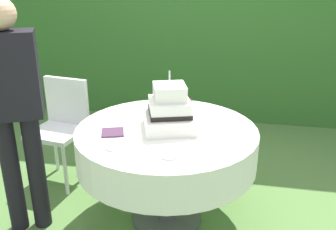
{
  "coord_description": "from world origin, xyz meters",
  "views": [
    {
      "loc": [
        0.46,
        -2.31,
        1.76
      ],
      "look_at": [
        0.01,
        0.0,
        0.83
      ],
      "focal_mm": 40.47,
      "sensor_mm": 36.0,
      "label": 1
    }
  ],
  "objects_px": {
    "serving_plate_far": "(209,114)",
    "standing_person": "(13,105)",
    "cake_table": "(167,146)",
    "napkin_stack": "(113,132)",
    "garden_chair": "(62,121)",
    "serving_plate_left": "(169,155)",
    "serving_plate_near": "(114,147)",
    "wedding_cake": "(170,111)"
  },
  "relations": [
    {
      "from": "cake_table",
      "to": "serving_plate_near",
      "type": "height_order",
      "value": "serving_plate_near"
    },
    {
      "from": "serving_plate_near",
      "to": "standing_person",
      "type": "height_order",
      "value": "standing_person"
    },
    {
      "from": "serving_plate_near",
      "to": "serving_plate_far",
      "type": "bearing_deg",
      "value": 52.06
    },
    {
      "from": "serving_plate_left",
      "to": "napkin_stack",
      "type": "distance_m",
      "value": 0.49
    },
    {
      "from": "serving_plate_left",
      "to": "garden_chair",
      "type": "relative_size",
      "value": 0.15
    },
    {
      "from": "cake_table",
      "to": "napkin_stack",
      "type": "bearing_deg",
      "value": -157.62
    },
    {
      "from": "cake_table",
      "to": "serving_plate_far",
      "type": "bearing_deg",
      "value": 50.16
    },
    {
      "from": "wedding_cake",
      "to": "standing_person",
      "type": "xyz_separation_m",
      "value": [
        -0.97,
        -0.28,
        0.07
      ]
    },
    {
      "from": "serving_plate_far",
      "to": "serving_plate_left",
      "type": "distance_m",
      "value": 0.71
    },
    {
      "from": "wedding_cake",
      "to": "serving_plate_left",
      "type": "height_order",
      "value": "wedding_cake"
    },
    {
      "from": "serving_plate_near",
      "to": "napkin_stack",
      "type": "bearing_deg",
      "value": 111.15
    },
    {
      "from": "cake_table",
      "to": "garden_chair",
      "type": "bearing_deg",
      "value": 156.78
    },
    {
      "from": "serving_plate_left",
      "to": "standing_person",
      "type": "relative_size",
      "value": 0.08
    },
    {
      "from": "napkin_stack",
      "to": "standing_person",
      "type": "relative_size",
      "value": 0.09
    },
    {
      "from": "serving_plate_far",
      "to": "wedding_cake",
      "type": "bearing_deg",
      "value": -128.63
    },
    {
      "from": "serving_plate_left",
      "to": "napkin_stack",
      "type": "height_order",
      "value": "same"
    },
    {
      "from": "serving_plate_far",
      "to": "garden_chair",
      "type": "relative_size",
      "value": 0.16
    },
    {
      "from": "garden_chair",
      "to": "cake_table",
      "type": "bearing_deg",
      "value": -23.22
    },
    {
      "from": "garden_chair",
      "to": "standing_person",
      "type": "height_order",
      "value": "standing_person"
    },
    {
      "from": "napkin_stack",
      "to": "standing_person",
      "type": "bearing_deg",
      "value": -168.38
    },
    {
      "from": "napkin_stack",
      "to": "serving_plate_left",
      "type": "bearing_deg",
      "value": -29.46
    },
    {
      "from": "serving_plate_far",
      "to": "standing_person",
      "type": "relative_size",
      "value": 0.09
    },
    {
      "from": "wedding_cake",
      "to": "standing_person",
      "type": "relative_size",
      "value": 0.26
    },
    {
      "from": "cake_table",
      "to": "standing_person",
      "type": "xyz_separation_m",
      "value": [
        -0.95,
        -0.26,
        0.33
      ]
    },
    {
      "from": "serving_plate_far",
      "to": "garden_chair",
      "type": "height_order",
      "value": "garden_chair"
    },
    {
      "from": "serving_plate_near",
      "to": "serving_plate_far",
      "type": "height_order",
      "value": "same"
    },
    {
      "from": "wedding_cake",
      "to": "serving_plate_left",
      "type": "distance_m",
      "value": 0.42
    },
    {
      "from": "serving_plate_near",
      "to": "napkin_stack",
      "type": "xyz_separation_m",
      "value": [
        -0.08,
        0.21,
        -0.0
      ]
    },
    {
      "from": "garden_chair",
      "to": "serving_plate_left",
      "type": "bearing_deg",
      "value": -36.63
    },
    {
      "from": "wedding_cake",
      "to": "garden_chair",
      "type": "xyz_separation_m",
      "value": [
        -1.01,
        0.41,
        -0.31
      ]
    },
    {
      "from": "serving_plate_near",
      "to": "serving_plate_far",
      "type": "xyz_separation_m",
      "value": [
        0.51,
        0.66,
        0.0
      ]
    },
    {
      "from": "serving_plate_far",
      "to": "standing_person",
      "type": "height_order",
      "value": "standing_person"
    },
    {
      "from": "wedding_cake",
      "to": "napkin_stack",
      "type": "height_order",
      "value": "wedding_cake"
    },
    {
      "from": "serving_plate_near",
      "to": "standing_person",
      "type": "bearing_deg",
      "value": 173.13
    },
    {
      "from": "cake_table",
      "to": "napkin_stack",
      "type": "distance_m",
      "value": 0.39
    },
    {
      "from": "serving_plate_near",
      "to": "napkin_stack",
      "type": "height_order",
      "value": "same"
    },
    {
      "from": "garden_chair",
      "to": "standing_person",
      "type": "relative_size",
      "value": 0.56
    },
    {
      "from": "serving_plate_near",
      "to": "napkin_stack",
      "type": "relative_size",
      "value": 0.76
    },
    {
      "from": "serving_plate_far",
      "to": "napkin_stack",
      "type": "height_order",
      "value": "same"
    },
    {
      "from": "wedding_cake",
      "to": "standing_person",
      "type": "height_order",
      "value": "standing_person"
    },
    {
      "from": "wedding_cake",
      "to": "serving_plate_far",
      "type": "distance_m",
      "value": 0.4
    },
    {
      "from": "wedding_cake",
      "to": "serving_plate_far",
      "type": "relative_size",
      "value": 3.06
    }
  ]
}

